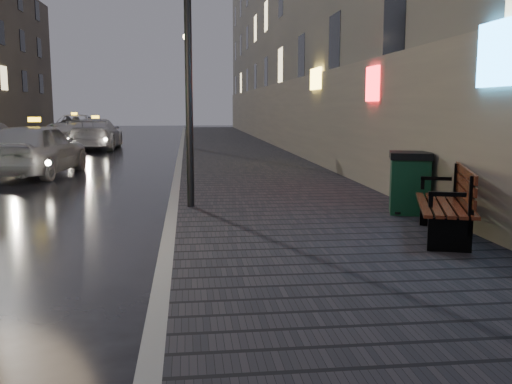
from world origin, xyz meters
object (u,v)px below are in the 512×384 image
bench (450,203)px  trash_bin (410,182)px  taxi_mid (96,134)px  taxi_far (75,127)px  lamp_near (188,30)px  lamp_far (187,76)px  taxi_near (36,149)px

bench → trash_bin: size_ratio=1.95×
taxi_mid → bench: bearing=111.4°
bench → taxi_mid: 22.63m
taxi_far → trash_bin: bearing=-68.4°
lamp_near → taxi_mid: lamp_near is taller
lamp_far → taxi_far: size_ratio=0.92×
taxi_mid → taxi_far: 8.83m
trash_bin → taxi_far: (-11.08, 27.50, 0.08)m
bench → trash_bin: (0.17, 1.98, 0.04)m
lamp_far → taxi_mid: bearing=157.4°
lamp_far → taxi_far: 12.83m
taxi_near → taxi_far: size_ratio=0.83×
taxi_near → taxi_mid: (0.07, 11.07, -0.06)m
bench → taxi_mid: (-8.30, 21.05, 0.08)m
lamp_far → bench: (3.78, -19.16, -2.81)m
bench → taxi_near: bearing=149.5°
lamp_near → trash_bin: size_ratio=4.73×
taxi_far → taxi_mid: bearing=-73.2°
bench → taxi_near: size_ratio=0.46×
lamp_far → trash_bin: size_ratio=4.73×
bench → taxi_mid: bearing=131.0°
lamp_far → bench: size_ratio=2.43×
bench → lamp_near: bearing=159.6°
lamp_far → trash_bin: bearing=-77.1°
taxi_near → lamp_near: bearing=131.2°
lamp_near → lamp_far: size_ratio=1.00×
trash_bin → taxi_far: size_ratio=0.20×
lamp_far → bench: bearing=-78.8°
lamp_near → taxi_far: 27.41m
lamp_near → taxi_mid: 18.65m
lamp_near → lamp_far: 16.00m
lamp_far → taxi_far: (-7.13, 10.33, -2.69)m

